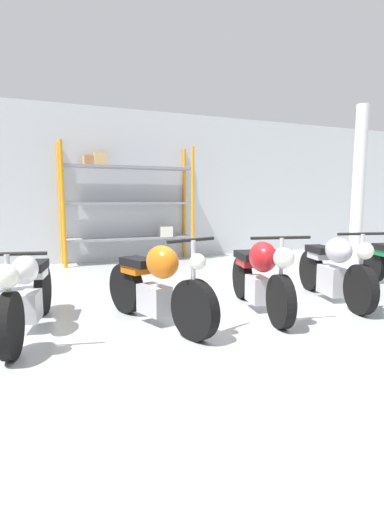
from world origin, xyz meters
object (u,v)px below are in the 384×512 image
motorcycle_orange (157,285)px  motorcycle_red (260,274)px  shelving_rack (128,201)px  motorcycle_white (28,291)px  motorcycle_silver (334,268)px

motorcycle_orange → motorcycle_red: 1.43m
shelving_rack → motorcycle_white: (-2.28, -4.62, -0.97)m
motorcycle_red → motorcycle_silver: (1.29, 0.06, -0.01)m
motorcycle_silver → motorcycle_red: bearing=-74.0°
motorcycle_silver → motorcycle_orange: bearing=-74.9°
motorcycle_white → motorcycle_orange: (1.40, -0.26, -0.00)m
shelving_rack → motorcycle_silver: shelving_rack is taller
motorcycle_white → motorcycle_red: size_ratio=1.05×
shelving_rack → motorcycle_silver: 5.24m
shelving_rack → motorcycle_white: bearing=-116.2°
motorcycle_silver → shelving_rack: bearing=-145.5°
motorcycle_orange → motorcycle_silver: bearing=73.7°
motorcycle_silver → motorcycle_white: bearing=-79.1°
shelving_rack → motorcycle_white: size_ratio=1.45×
shelving_rack → motorcycle_orange: bearing=-100.2°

